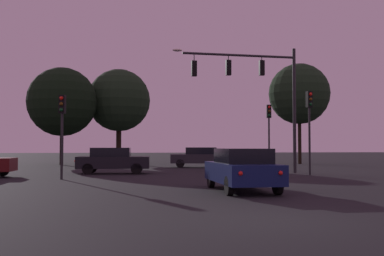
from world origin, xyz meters
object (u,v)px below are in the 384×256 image
at_px(traffic_light_median, 269,124).
at_px(car_far_lane, 199,157).
at_px(car_crossing_left, 113,160).
at_px(traffic_light_corner_right, 62,119).
at_px(traffic_light_corner_left, 309,116).
at_px(tree_center_horizon, 119,100).
at_px(car_nearside_lane, 242,169).
at_px(tree_left_far, 62,102).
at_px(tree_behind_sign, 299,94).
at_px(traffic_signal_mast_arm, 257,83).

bearing_deg(traffic_light_median, car_far_lane, 131.22).
bearing_deg(car_crossing_left, car_far_lane, 49.36).
height_order(traffic_light_corner_right, traffic_light_median, traffic_light_median).
xyz_separation_m(traffic_light_corner_left, car_crossing_left, (-10.85, 3.06, -2.50)).
height_order(car_crossing_left, tree_center_horizon, tree_center_horizon).
distance_m(traffic_light_corner_left, car_nearside_lane, 10.54).
bearing_deg(tree_left_far, car_nearside_lane, -69.23).
distance_m(tree_left_far, tree_center_horizon, 5.34).
relative_size(traffic_light_corner_right, car_crossing_left, 0.94).
bearing_deg(tree_behind_sign, traffic_signal_mast_arm, -120.76).
height_order(traffic_light_corner_left, traffic_light_median, traffic_light_corner_left).
bearing_deg(traffic_light_median, tree_left_far, 145.15).
distance_m(car_far_lane, tree_behind_sign, 12.76).
height_order(traffic_light_median, tree_behind_sign, tree_behind_sign).
relative_size(traffic_light_corner_left, traffic_light_median, 1.05).
bearing_deg(car_crossing_left, traffic_light_median, 15.34).
relative_size(car_nearside_lane, tree_center_horizon, 0.52).
bearing_deg(traffic_light_corner_left, car_nearside_lane, -126.47).
relative_size(car_nearside_lane, car_far_lane, 1.00).
distance_m(traffic_light_corner_right, tree_center_horizon, 20.32).
xyz_separation_m(traffic_signal_mast_arm, traffic_light_corner_left, (2.37, -2.10, -2.07)).
bearing_deg(tree_left_far, car_far_lane, -28.05).
distance_m(car_crossing_left, car_far_lane, 9.86).
distance_m(traffic_light_corner_left, traffic_light_median, 5.94).
relative_size(traffic_light_corner_left, car_nearside_lane, 1.03).
height_order(traffic_light_corner_right, tree_center_horizon, tree_center_horizon).
distance_m(tree_behind_sign, tree_center_horizon, 16.63).
relative_size(car_nearside_lane, car_crossing_left, 1.05).
xyz_separation_m(traffic_light_corner_left, car_nearside_lane, (-6.09, -8.24, -2.50)).
height_order(car_nearside_lane, tree_center_horizon, tree_center_horizon).
xyz_separation_m(traffic_signal_mast_arm, traffic_light_corner_right, (-10.85, -3.38, -2.45)).
height_order(tree_behind_sign, tree_center_horizon, tree_behind_sign).
xyz_separation_m(traffic_light_corner_right, tree_left_far, (-2.21, 17.68, 2.52)).
xyz_separation_m(tree_behind_sign, tree_left_far, (-21.19, 0.63, -0.99)).
height_order(traffic_signal_mast_arm, traffic_light_corner_left, traffic_signal_mast_arm).
bearing_deg(tree_center_horizon, car_crossing_left, -90.88).
bearing_deg(car_crossing_left, tree_left_far, 108.97).
relative_size(traffic_light_corner_left, tree_left_far, 0.56).
relative_size(traffic_light_median, car_crossing_left, 1.03).
height_order(traffic_signal_mast_arm, tree_left_far, tree_left_far).
distance_m(traffic_light_median, car_nearside_lane, 15.45).
xyz_separation_m(traffic_light_median, car_crossing_left, (-10.46, -2.87, -2.35)).
relative_size(car_nearside_lane, tree_left_far, 0.54).
height_order(traffic_light_median, car_nearside_lane, traffic_light_median).
bearing_deg(traffic_light_corner_right, car_far_lane, 53.36).
distance_m(traffic_light_median, car_crossing_left, 11.10).
height_order(traffic_light_corner_right, car_nearside_lane, traffic_light_corner_right).
bearing_deg(car_crossing_left, car_nearside_lane, -67.15).
bearing_deg(car_far_lane, traffic_light_corner_left, -67.21).
distance_m(car_far_lane, tree_center_horizon, 11.38).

